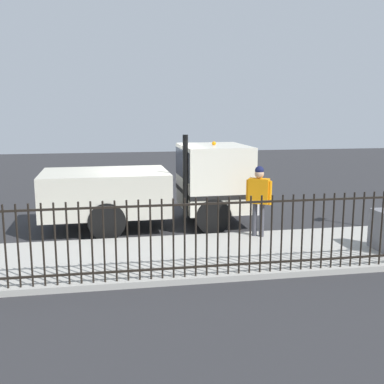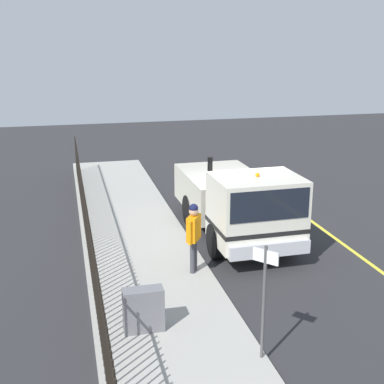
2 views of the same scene
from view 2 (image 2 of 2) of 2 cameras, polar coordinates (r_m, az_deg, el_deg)
The scene contains 9 objects.
ground_plane at distance 16.29m, azimuth 4.76°, elevation -4.60°, with size 45.71×45.71×0.00m, color #2B2B2D.
sidewalk_slab at distance 15.62m, azimuth -6.00°, elevation -5.34°, with size 3.09×20.78×0.12m, color #A3A099.
lane_marking at distance 17.33m, azimuth 13.60°, elevation -3.69°, with size 0.12×18.70×0.01m, color yellow.
work_truck at distance 15.48m, azimuth 5.07°, elevation -0.87°, with size 2.43×5.90×2.65m.
worker_standing at distance 13.09m, azimuth 0.18°, elevation -4.18°, with size 0.46×0.57×1.79m.
iron_fence at distance 15.22m, azimuth -11.39°, elevation -2.78°, with size 0.04×17.70×1.54m.
utility_cabinet at distance 10.87m, azimuth -5.25°, elevation -12.51°, with size 0.81×0.35×0.90m, color slate.
traffic_cone at distance 18.68m, azimuth 8.35°, elevation -0.89°, with size 0.46×0.46×0.65m, color orange.
street_sign at distance 9.64m, azimuth 7.80°, elevation -10.30°, with size 0.35×0.40×2.21m.
Camera 2 is at (4.90, 14.41, 5.81)m, focal length 49.52 mm.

